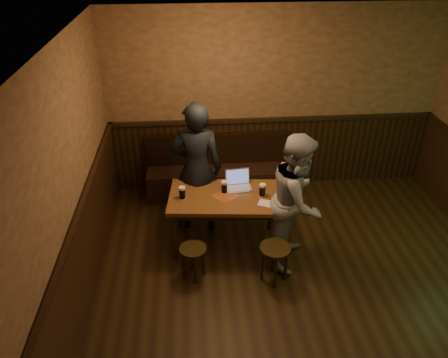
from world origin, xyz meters
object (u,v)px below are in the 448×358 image
bench (218,175)px  pint_left (182,193)px  stool_left (193,254)px  pint_mid (224,187)px  stool_right (275,254)px  person_grey (297,201)px  pub_table (225,202)px  laptop (238,183)px  pint_right (262,190)px  person_suit (197,169)px

bench → pint_left: 1.50m
stool_left → pint_mid: 0.94m
stool_right → pint_mid: pint_mid is taller
stool_right → pint_mid: size_ratio=3.05×
stool_right → person_grey: 0.69m
stool_right → pub_table: bearing=125.3°
laptop → stool_right: bearing=-76.1°
stool_left → pint_right: bearing=32.2°
laptop → person_suit: person_suit is taller
pub_table → pint_left: bearing=-172.7°
pint_mid → person_suit: 0.49m
pint_left → pint_mid: pint_left is taller
bench → laptop: 1.21m
laptop → person_suit: (-0.53, 0.23, 0.11)m
bench → person_suit: size_ratio=1.19×
bench → person_suit: person_suit is taller
pint_left → person_grey: person_grey is taller
bench → pint_left: bearing=-112.5°
bench → pub_table: bench is taller
person_grey → stool_left: bearing=127.8°
stool_left → laptop: laptop is taller
pint_left → person_grey: bearing=-13.2°
stool_right → person_suit: 1.54m
bench → laptop: bearing=-80.2°
pint_right → stool_left: bearing=-147.8°
person_grey → person_suit: bearing=83.0°
pint_right → person_suit: (-0.80, 0.46, 0.08)m
bench → pint_right: size_ratio=13.01×
person_suit → pint_left: bearing=71.1°
pint_mid → person_grey: 0.94m
pint_mid → pub_table: bearing=-85.5°
pint_mid → pint_right: 0.48m
bench → pub_table: size_ratio=1.48×
laptop → person_suit: size_ratio=0.19×
pub_table → stool_left: 0.80m
pint_left → laptop: laptop is taller
stool_left → laptop: size_ratio=1.26×
laptop → pub_table: bearing=-139.8°
pint_mid → pint_right: (0.47, -0.12, 0.00)m
pint_right → person_grey: size_ratio=0.10×
pint_right → person_suit: bearing=150.0°
pint_right → person_grey: bearing=-38.9°
person_suit → person_grey: person_suit is taller
pint_mid → person_grey: (0.84, -0.42, 0.02)m
pub_table → pint_left: 0.57m
stool_right → pint_left: (-1.06, 0.72, 0.45)m
bench → pint_left: size_ratio=13.28×
pub_table → pint_mid: 0.20m
bench → stool_left: size_ratio=5.06×
person_suit → pint_right: bearing=155.0°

